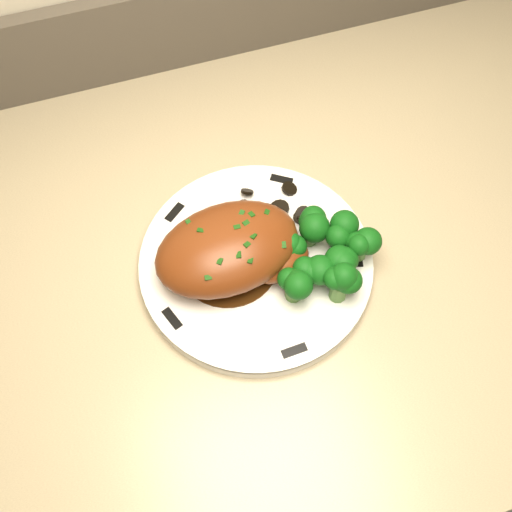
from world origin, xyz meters
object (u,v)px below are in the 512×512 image
object	(u,v)px
counter	(89,429)
plate	(256,264)
chicken_breast	(233,250)
broccoli_florets	(324,256)

from	to	relation	value
counter	plate	distance (m)	0.51
chicken_breast	broccoli_florets	size ratio (longest dim) A/B	1.52
plate	broccoli_florets	distance (m)	0.08
counter	plate	xyz separation A→B (m)	(0.28, -0.01, 0.42)
chicken_breast	broccoli_florets	world-z (taller)	chicken_breast
counter	plate	size ratio (longest dim) A/B	7.63
plate	chicken_breast	xyz separation A→B (m)	(-0.02, 0.00, 0.04)
counter	chicken_breast	distance (m)	0.53
plate	broccoli_florets	xyz separation A→B (m)	(0.06, -0.03, 0.03)
plate	chicken_breast	distance (m)	0.05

